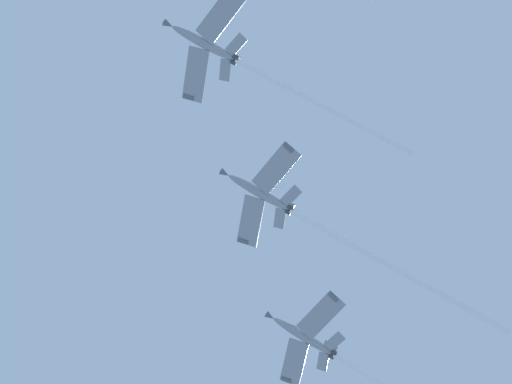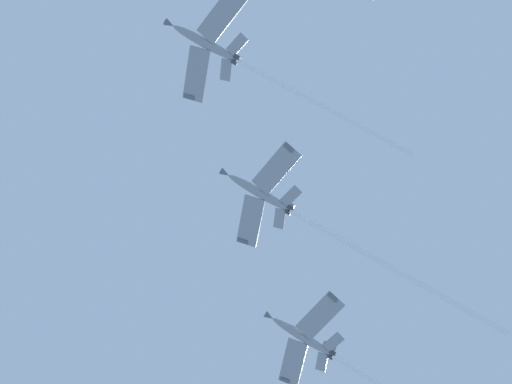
% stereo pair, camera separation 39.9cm
% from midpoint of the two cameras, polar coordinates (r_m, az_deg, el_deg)
% --- Properties ---
extents(jet_second, '(42.82, 19.88, 15.59)m').
position_cam_midpoint_polar(jet_second, '(133.46, -1.02, 8.96)').
color(jet_second, gray).
extents(jet_third, '(50.07, 19.87, 19.14)m').
position_cam_midpoint_polar(jet_third, '(135.98, 4.65, -2.46)').
color(jet_third, gray).
extents(jet_fourth, '(50.17, 19.90, 19.83)m').
position_cam_midpoint_polar(jet_fourth, '(144.09, 6.91, -11.95)').
color(jet_fourth, gray).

